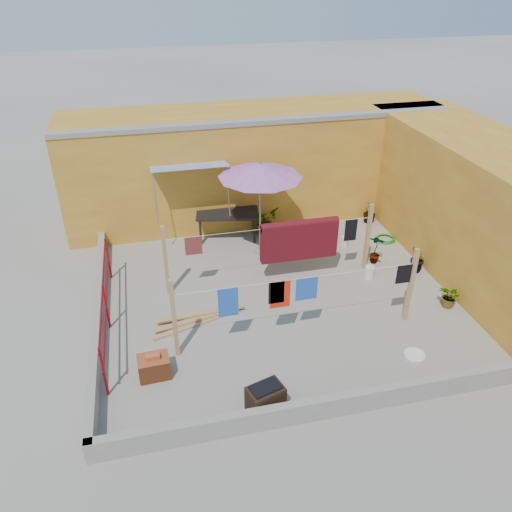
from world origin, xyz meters
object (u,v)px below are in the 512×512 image
(white_basin, at_px, (414,355))
(plant_back_a, at_px, (265,221))
(outdoor_table, at_px, (227,215))
(patio_umbrella, at_px, (260,171))
(water_jug_a, at_px, (369,272))
(water_jug_b, at_px, (344,241))
(brick_stack, at_px, (154,367))
(green_hose, at_px, (385,239))
(brazier, at_px, (265,398))

(white_basin, xyz_separation_m, plant_back_a, (-1.65, 5.76, 0.36))
(outdoor_table, xyz_separation_m, white_basin, (2.74, -5.76, -0.68))
(outdoor_table, height_order, white_basin, outdoor_table)
(patio_umbrella, distance_m, water_jug_a, 3.71)
(water_jug_b, bearing_deg, outdoor_table, 159.05)
(brick_stack, height_order, plant_back_a, plant_back_a)
(patio_umbrella, xyz_separation_m, green_hose, (3.62, -0.19, -2.29))
(water_jug_a, bearing_deg, outdoor_table, 136.86)
(water_jug_a, bearing_deg, green_hose, 53.35)
(white_basin, xyz_separation_m, green_hose, (1.58, 4.60, -0.00))
(green_hose, relative_size, plant_back_a, 0.71)
(water_jug_b, bearing_deg, white_basin, -94.10)
(outdoor_table, height_order, water_jug_a, outdoor_table)
(water_jug_a, bearing_deg, water_jug_b, 89.56)
(patio_umbrella, relative_size, green_hose, 4.56)
(brick_stack, xyz_separation_m, brazier, (1.86, -1.30, 0.05))
(brazier, bearing_deg, water_jug_a, 44.80)
(outdoor_table, bearing_deg, patio_umbrella, -54.09)
(plant_back_a, bearing_deg, brazier, -103.94)
(patio_umbrella, distance_m, outdoor_table, 2.00)
(patio_umbrella, xyz_separation_m, brick_stack, (-3.06, -4.13, -2.10))
(brick_stack, height_order, water_jug_a, brick_stack)
(brick_stack, relative_size, white_basin, 1.39)
(white_basin, relative_size, green_hose, 0.77)
(water_jug_a, bearing_deg, brazier, -135.20)
(white_basin, bearing_deg, outdoor_table, 115.46)
(patio_umbrella, height_order, water_jug_a, patio_umbrella)
(brazier, height_order, water_jug_a, brazier)
(green_hose, height_order, plant_back_a, plant_back_a)
(outdoor_table, xyz_separation_m, water_jug_a, (3.06, -2.87, -0.56))
(water_jug_b, bearing_deg, patio_umbrella, 175.13)
(patio_umbrella, height_order, white_basin, patio_umbrella)
(outdoor_table, relative_size, plant_back_a, 2.31)
(green_hose, bearing_deg, white_basin, -109.01)
(plant_back_a, bearing_deg, white_basin, -73.97)
(brick_stack, bearing_deg, white_basin, -7.37)
(outdoor_table, xyz_separation_m, plant_back_a, (1.09, 0.00, -0.33))
(water_jug_a, distance_m, water_jug_b, 1.69)
(white_basin, bearing_deg, brick_stack, 172.63)
(patio_umbrella, relative_size, brick_stack, 4.23)
(brick_stack, xyz_separation_m, water_jug_b, (5.43, 3.92, -0.08))
(white_basin, relative_size, plant_back_a, 0.55)
(patio_umbrella, relative_size, water_jug_a, 6.91)
(outdoor_table, xyz_separation_m, brazier, (-0.50, -6.40, -0.45))
(patio_umbrella, bearing_deg, white_basin, -66.94)
(patio_umbrella, relative_size, white_basin, 5.90)
(plant_back_a, bearing_deg, patio_umbrella, -111.43)
(outdoor_table, bearing_deg, plant_back_a, 0.00)
(water_jug_b, xyz_separation_m, plant_back_a, (-1.98, 1.18, 0.26))
(outdoor_table, relative_size, brick_stack, 3.01)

